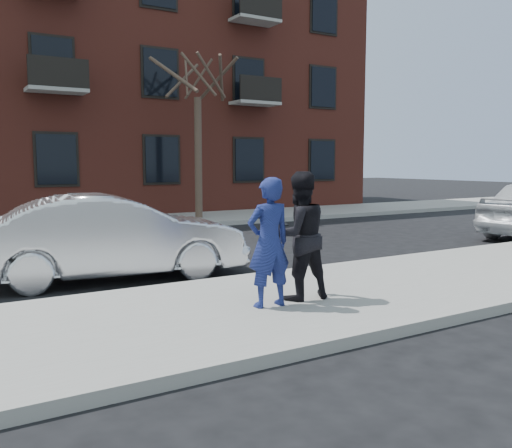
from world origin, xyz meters
TOP-DOWN VIEW (x-y plane):
  - ground at (0.00, 0.00)m, footprint 100.00×100.00m
  - near_sidewalk at (0.00, -0.25)m, footprint 50.00×3.50m
  - near_curb at (0.00, 1.55)m, footprint 50.00×0.10m
  - far_sidewalk at (0.00, 11.25)m, footprint 50.00×3.50m
  - far_curb at (0.00, 9.45)m, footprint 50.00×0.10m
  - apartment_building at (2.00, 18.00)m, footprint 24.30×10.30m
  - street_tree at (4.50, 11.00)m, footprint 3.60×3.60m
  - silver_sedan at (-0.87, 3.03)m, footprint 4.81×2.17m
  - man_hoodie at (0.24, -0.43)m, footprint 0.65×0.50m
  - man_peacoat at (0.83, -0.30)m, footprint 0.95×0.77m

SIDE VIEW (x-z plane):
  - ground at x=0.00m, z-range 0.00..0.00m
  - near_sidewalk at x=0.00m, z-range 0.00..0.15m
  - near_curb at x=0.00m, z-range 0.00..0.15m
  - far_sidewalk at x=0.00m, z-range 0.00..0.15m
  - far_curb at x=0.00m, z-range 0.00..0.15m
  - silver_sedan at x=-0.87m, z-range 0.00..1.53m
  - man_hoodie at x=0.24m, z-range 0.15..1.90m
  - man_peacoat at x=0.83m, z-range 0.15..1.97m
  - street_tree at x=4.50m, z-range 2.12..8.92m
  - apartment_building at x=2.00m, z-range 0.01..12.31m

